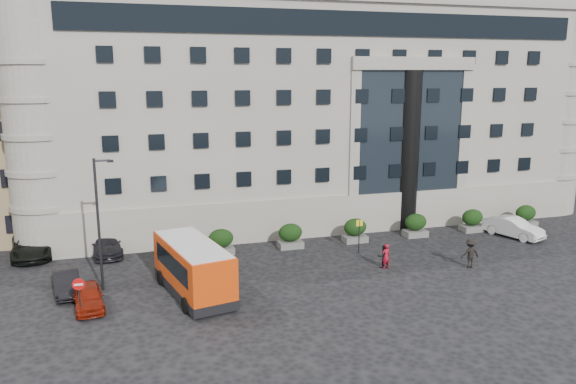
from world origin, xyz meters
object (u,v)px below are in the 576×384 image
object	(u,v)px
red_truck	(106,221)
pedestrian_c	(470,253)
parked_car_b	(67,282)
pedestrian_b	(383,256)
street_lamp	(99,220)
bus_stop_sign	(359,231)
parked_car_c	(106,244)
hedge_c	(355,230)
minibus	(193,266)
no_entry_sign	(79,290)
hedge_b	(290,236)
white_taxi	(513,227)
hedge_d	(416,225)
pedestrian_a	(386,256)
hedge_a	(221,241)
hedge_e	(472,220)
parked_car_d	(31,246)
parked_car_a	(88,297)
hedge_f	(525,216)

from	to	relation	value
red_truck	pedestrian_c	world-z (taller)	red_truck
parked_car_b	pedestrian_b	distance (m)	19.97
street_lamp	bus_stop_sign	xyz separation A→B (m)	(17.44, 2.00, -2.64)
parked_car_c	hedge_c	bearing A→B (deg)	-13.57
minibus	pedestrian_c	distance (m)	18.33
hedge_c	no_entry_sign	distance (m)	21.33
hedge_b	minibus	xyz separation A→B (m)	(-8.04, -6.97, 0.79)
bus_stop_sign	parked_car_c	world-z (taller)	bus_stop_sign
minibus	white_taxi	world-z (taller)	minibus
hedge_d	minibus	distance (m)	19.73
bus_stop_sign	pedestrian_a	xyz separation A→B (m)	(0.49, -3.35, -0.88)
hedge_b	red_truck	world-z (taller)	red_truck
hedge_a	pedestrian_a	world-z (taller)	hedge_a
pedestrian_c	red_truck	bearing A→B (deg)	-25.94
street_lamp	pedestrian_b	distance (m)	18.23
parked_car_b	pedestrian_c	world-z (taller)	pedestrian_c
hedge_e	parked_car_d	size ratio (longest dim) A/B	0.33
hedge_b	street_lamp	distance (m)	14.41
hedge_e	hedge_c	bearing A→B (deg)	180.00
hedge_d	parked_car_b	world-z (taller)	hedge_d
no_entry_sign	parked_car_b	bearing A→B (deg)	103.87
hedge_c	hedge_a	bearing A→B (deg)	180.00
hedge_d	street_lamp	distance (m)	24.27
red_truck	minibus	bearing A→B (deg)	-57.03
hedge_c	red_truck	bearing A→B (deg)	162.41
pedestrian_a	hedge_d	bearing A→B (deg)	-145.20
red_truck	parked_car_b	size ratio (longest dim) A/B	1.46
hedge_e	pedestrian_c	xyz separation A→B (m)	(-5.34, -7.57, 0.06)
parked_car_d	bus_stop_sign	bearing A→B (deg)	-22.11
no_entry_sign	pedestrian_b	size ratio (longest dim) A/B	1.47
street_lamp	red_truck	world-z (taller)	street_lamp
hedge_d	street_lamp	xyz separation A→B (m)	(-23.54, -4.80, 3.44)
red_truck	parked_car_d	size ratio (longest dim) A/B	1.06
hedge_a	pedestrian_b	bearing A→B (deg)	-31.03
hedge_a	parked_car_b	xyz separation A→B (m)	(-10.03, -4.68, -0.26)
bus_stop_sign	parked_car_a	xyz separation A→B (m)	(-18.18, -4.55, -1.08)
hedge_c	hedge_d	bearing A→B (deg)	0.00
no_entry_sign	street_lamp	bearing A→B (deg)	75.28
hedge_d	parked_car_b	bearing A→B (deg)	-169.64
parked_car_d	white_taxi	distance (m)	36.40
parked_car_c	pedestrian_a	world-z (taller)	pedestrian_a
parked_car_b	pedestrian_a	distance (m)	20.07
hedge_f	no_entry_sign	xyz separation A→B (m)	(-35.00, -8.84, 0.72)
hedge_c	parked_car_d	distance (m)	23.63
hedge_f	street_lamp	xyz separation A→B (m)	(-33.94, -4.80, 3.44)
street_lamp	pedestrian_a	bearing A→B (deg)	-4.30
minibus	parked_car_b	xyz separation A→B (m)	(-7.18, 2.28, -1.05)
hedge_b	hedge_f	world-z (taller)	same
hedge_b	street_lamp	world-z (taller)	street_lamp
street_lamp	parked_car_c	distance (m)	8.03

